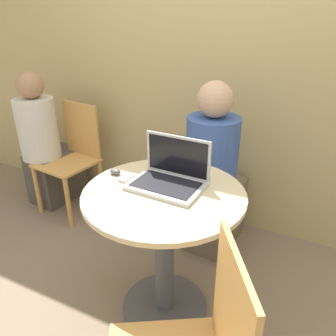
% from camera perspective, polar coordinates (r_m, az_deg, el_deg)
% --- Properties ---
extents(ground_plane, '(12.00, 12.00, 0.00)m').
position_cam_1_polar(ground_plane, '(1.99, -0.57, -22.93)').
color(ground_plane, '#7F6B56').
extents(back_wall, '(7.00, 0.05, 2.60)m').
position_cam_1_polar(back_wall, '(2.27, 11.14, 20.09)').
color(back_wall, tan).
rests_on(back_wall, ground_plane).
extents(round_table, '(0.77, 0.77, 0.74)m').
position_cam_1_polar(round_table, '(1.65, -0.65, -11.04)').
color(round_table, '#4C4C51').
rests_on(round_table, ground_plane).
extents(laptop, '(0.36, 0.26, 0.23)m').
position_cam_1_polar(laptop, '(1.56, 0.29, -1.46)').
color(laptop, '#B7B7BC').
rests_on(laptop, round_table).
extents(cell_phone, '(0.06, 0.10, 0.02)m').
position_cam_1_polar(cell_phone, '(1.65, -7.13, -1.72)').
color(cell_phone, silver).
rests_on(cell_phone, round_table).
extents(computer_mouse, '(0.06, 0.04, 0.03)m').
position_cam_1_polar(computer_mouse, '(1.70, -9.18, -0.64)').
color(computer_mouse, '#4C4C51').
rests_on(computer_mouse, round_table).
extents(person_seated, '(0.34, 0.51, 1.15)m').
position_cam_1_polar(person_seated, '(2.16, 7.92, -2.62)').
color(person_seated, brown).
rests_on(person_seated, ground_plane).
extents(chair_background, '(0.45, 0.45, 0.86)m').
position_cam_1_polar(chair_background, '(2.73, -16.23, 1.78)').
color(chair_background, tan).
rests_on(chair_background, ground_plane).
extents(person_background, '(0.34, 0.49, 1.11)m').
position_cam_1_polar(person_background, '(2.88, -20.27, 2.88)').
color(person_background, '#4C4742').
rests_on(person_background, ground_plane).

